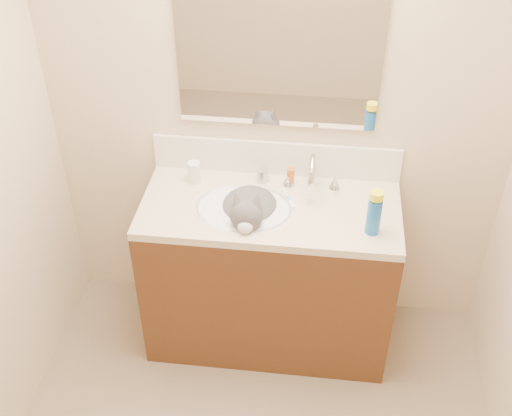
% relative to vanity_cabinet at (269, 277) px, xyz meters
% --- Properties ---
extents(room_shell, '(2.24, 2.54, 2.52)m').
position_rel_vanity_cabinet_xyz_m(room_shell, '(0.00, -0.97, 1.08)').
color(room_shell, beige).
rests_on(room_shell, ground).
extents(vanity_cabinet, '(1.20, 0.55, 0.82)m').
position_rel_vanity_cabinet_xyz_m(vanity_cabinet, '(0.00, 0.00, 0.00)').
color(vanity_cabinet, '#4F2B15').
rests_on(vanity_cabinet, ground).
extents(counter_slab, '(1.20, 0.55, 0.04)m').
position_rel_vanity_cabinet_xyz_m(counter_slab, '(0.00, 0.00, 0.43)').
color(counter_slab, beige).
rests_on(counter_slab, vanity_cabinet).
extents(basin, '(0.45, 0.36, 0.14)m').
position_rel_vanity_cabinet_xyz_m(basin, '(-0.12, -0.03, 0.38)').
color(basin, white).
rests_on(basin, vanity_cabinet).
extents(faucet, '(0.28, 0.20, 0.21)m').
position_rel_vanity_cabinet_xyz_m(faucet, '(0.18, 0.14, 0.54)').
color(faucet, silver).
rests_on(faucet, counter_slab).
extents(cat, '(0.33, 0.41, 0.32)m').
position_rel_vanity_cabinet_xyz_m(cat, '(-0.09, -0.03, 0.42)').
color(cat, '#4C4A4C').
rests_on(cat, basin).
extents(backsplash, '(1.20, 0.02, 0.18)m').
position_rel_vanity_cabinet_xyz_m(backsplash, '(0.00, 0.26, 0.54)').
color(backsplash, white).
rests_on(backsplash, counter_slab).
extents(mirror, '(0.90, 0.02, 0.80)m').
position_rel_vanity_cabinet_xyz_m(mirror, '(0.00, 0.26, 1.13)').
color(mirror, white).
rests_on(mirror, room_shell).
extents(pill_bottle, '(0.08, 0.08, 0.11)m').
position_rel_vanity_cabinet_xyz_m(pill_bottle, '(-0.38, 0.15, 0.50)').
color(pill_bottle, white).
rests_on(pill_bottle, counter_slab).
extents(pill_label, '(0.07, 0.07, 0.04)m').
position_rel_vanity_cabinet_xyz_m(pill_label, '(-0.38, 0.15, 0.49)').
color(pill_label, '#F7A129').
rests_on(pill_label, pill_bottle).
extents(silver_jar, '(0.06, 0.06, 0.07)m').
position_rel_vanity_cabinet_xyz_m(silver_jar, '(-0.06, 0.19, 0.48)').
color(silver_jar, '#B7B7BC').
rests_on(silver_jar, counter_slab).
extents(amber_bottle, '(0.05, 0.05, 0.09)m').
position_rel_vanity_cabinet_xyz_m(amber_bottle, '(0.08, 0.18, 0.49)').
color(amber_bottle, '#C76317').
rests_on(amber_bottle, counter_slab).
extents(toothbrush, '(0.07, 0.15, 0.01)m').
position_rel_vanity_cabinet_xyz_m(toothbrush, '(0.08, 0.06, 0.46)').
color(toothbrush, white).
rests_on(toothbrush, counter_slab).
extents(toothbrush_head, '(0.02, 0.03, 0.01)m').
position_rel_vanity_cabinet_xyz_m(toothbrush_head, '(0.08, 0.06, 0.46)').
color(toothbrush_head, '#71AFF0').
rests_on(toothbrush_head, counter_slab).
extents(spray_can, '(0.08, 0.08, 0.17)m').
position_rel_vanity_cabinet_xyz_m(spray_can, '(0.46, -0.13, 0.54)').
color(spray_can, '#1962B4').
rests_on(spray_can, counter_slab).
extents(spray_cap, '(0.07, 0.07, 0.04)m').
position_rel_vanity_cabinet_xyz_m(spray_cap, '(0.46, -0.13, 0.65)').
color(spray_cap, '#FCFF1A').
rests_on(spray_cap, spray_can).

